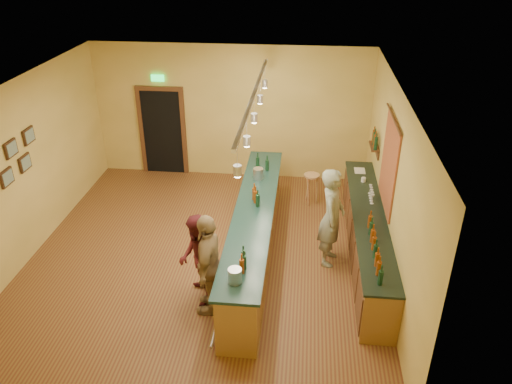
# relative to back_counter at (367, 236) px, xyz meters

# --- Properties ---
(floor) EXTENTS (7.00, 7.00, 0.00)m
(floor) POSITION_rel_back_counter_xyz_m (-2.97, -0.18, -0.49)
(floor) COLOR #5F2C1B
(floor) RESTS_ON ground
(ceiling) EXTENTS (6.50, 7.00, 0.02)m
(ceiling) POSITION_rel_back_counter_xyz_m (-2.97, -0.18, 2.71)
(ceiling) COLOR silver
(ceiling) RESTS_ON wall_back
(wall_back) EXTENTS (6.50, 0.02, 3.20)m
(wall_back) POSITION_rel_back_counter_xyz_m (-2.97, 3.32, 1.11)
(wall_back) COLOR #B49B43
(wall_back) RESTS_ON floor
(wall_front) EXTENTS (6.50, 0.02, 3.20)m
(wall_front) POSITION_rel_back_counter_xyz_m (-2.97, -3.68, 1.11)
(wall_front) COLOR #B49B43
(wall_front) RESTS_ON floor
(wall_left) EXTENTS (0.02, 7.00, 3.20)m
(wall_left) POSITION_rel_back_counter_xyz_m (-6.22, -0.18, 1.11)
(wall_left) COLOR #B49B43
(wall_left) RESTS_ON floor
(wall_right) EXTENTS (0.02, 7.00, 3.20)m
(wall_right) POSITION_rel_back_counter_xyz_m (0.28, -0.18, 1.11)
(wall_right) COLOR #B49B43
(wall_right) RESTS_ON floor
(doorway) EXTENTS (1.15, 0.09, 2.48)m
(doorway) POSITION_rel_back_counter_xyz_m (-4.67, 3.30, 0.64)
(doorway) COLOR black
(doorway) RESTS_ON wall_back
(tapestry) EXTENTS (0.03, 1.40, 1.60)m
(tapestry) POSITION_rel_back_counter_xyz_m (0.26, 0.22, 1.36)
(tapestry) COLOR maroon
(tapestry) RESTS_ON wall_right
(bottle_shelf) EXTENTS (0.17, 0.55, 0.54)m
(bottle_shelf) POSITION_rel_back_counter_xyz_m (0.20, 1.72, 1.18)
(bottle_shelf) COLOR #4F2E17
(bottle_shelf) RESTS_ON wall_right
(back_counter) EXTENTS (0.60, 4.55, 1.27)m
(back_counter) POSITION_rel_back_counter_xyz_m (0.00, 0.00, 0.00)
(back_counter) COLOR olive
(back_counter) RESTS_ON floor
(tasting_bar) EXTENTS (0.74, 5.10, 1.38)m
(tasting_bar) POSITION_rel_back_counter_xyz_m (-2.06, -0.18, 0.12)
(tasting_bar) COLOR olive
(tasting_bar) RESTS_ON floor
(pendant_track) EXTENTS (0.11, 4.60, 0.50)m
(pendant_track) POSITION_rel_back_counter_xyz_m (-2.05, -0.18, 2.50)
(pendant_track) COLOR silver
(pendant_track) RESTS_ON ceiling
(bartender) EXTENTS (0.54, 0.74, 1.86)m
(bartender) POSITION_rel_back_counter_xyz_m (-0.68, -0.15, 0.45)
(bartender) COLOR gray
(bartender) RESTS_ON floor
(customer_a) EXTENTS (0.81, 0.91, 1.57)m
(customer_a) POSITION_rel_back_counter_xyz_m (-2.82, -1.46, 0.30)
(customer_a) COLOR #59191E
(customer_a) RESTS_ON floor
(customer_b) EXTENTS (0.45, 1.03, 1.74)m
(customer_b) POSITION_rel_back_counter_xyz_m (-2.60, -1.66, 0.38)
(customer_b) COLOR #997A51
(customer_b) RESTS_ON floor
(bar_stool) EXTENTS (0.34, 0.34, 0.71)m
(bar_stool) POSITION_rel_back_counter_xyz_m (-1.02, 2.02, 0.07)
(bar_stool) COLOR #A37749
(bar_stool) RESTS_ON floor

